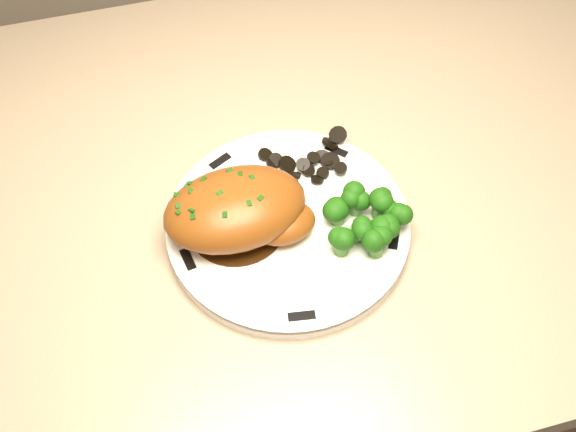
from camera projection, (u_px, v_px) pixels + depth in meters
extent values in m
cube|color=brown|center=(108.00, 391.00, 1.08)|extent=(1.93, 0.63, 0.83)
cube|color=tan|center=(22.00, 231.00, 0.73)|extent=(1.99, 0.66, 0.03)
cylinder|color=white|center=(288.00, 227.00, 0.71)|extent=(0.27, 0.27, 0.02)
cube|color=black|center=(336.00, 151.00, 0.75)|extent=(0.02, 0.02, 0.00)
cube|color=black|center=(220.00, 161.00, 0.75)|extent=(0.03, 0.02, 0.00)
cube|color=black|center=(188.00, 259.00, 0.68)|extent=(0.01, 0.03, 0.00)
cube|color=black|center=(302.00, 316.00, 0.64)|extent=(0.03, 0.01, 0.00)
cube|color=black|center=(394.00, 239.00, 0.69)|extent=(0.02, 0.03, 0.00)
cylinder|color=#341C09|center=(237.00, 225.00, 0.70)|extent=(0.10, 0.10, 0.00)
ellipsoid|color=brown|center=(235.00, 209.00, 0.68)|extent=(0.14, 0.10, 0.05)
ellipsoid|color=brown|center=(283.00, 223.00, 0.68)|extent=(0.07, 0.05, 0.03)
cube|color=#17430E|center=(189.00, 203.00, 0.66)|extent=(0.01, 0.00, 0.00)
cube|color=#17430E|center=(206.00, 196.00, 0.66)|extent=(0.01, 0.00, 0.00)
cube|color=#17430E|center=(223.00, 190.00, 0.66)|extent=(0.01, 0.00, 0.00)
cube|color=#17430E|center=(241.00, 186.00, 0.66)|extent=(0.01, 0.00, 0.00)
cube|color=#17430E|center=(258.00, 182.00, 0.66)|extent=(0.01, 0.00, 0.00)
cube|color=#17430E|center=(275.00, 180.00, 0.67)|extent=(0.01, 0.00, 0.00)
cylinder|color=black|center=(336.00, 160.00, 0.75)|extent=(0.01, 0.01, 0.01)
cylinder|color=black|center=(332.00, 153.00, 0.75)|extent=(0.02, 0.02, 0.01)
cylinder|color=black|center=(325.00, 148.00, 0.75)|extent=(0.02, 0.02, 0.01)
cylinder|color=black|center=(315.00, 151.00, 0.75)|extent=(0.02, 0.02, 0.01)
cylinder|color=black|center=(304.00, 150.00, 0.75)|extent=(0.02, 0.02, 0.01)
cylinder|color=black|center=(294.00, 151.00, 0.74)|extent=(0.02, 0.02, 0.01)
cylinder|color=black|center=(286.00, 160.00, 0.75)|extent=(0.02, 0.02, 0.01)
cylinder|color=black|center=(282.00, 164.00, 0.74)|extent=(0.02, 0.02, 0.00)
cylinder|color=black|center=(282.00, 168.00, 0.73)|extent=(0.02, 0.02, 0.01)
cylinder|color=black|center=(286.00, 177.00, 0.73)|extent=(0.03, 0.02, 0.02)
cylinder|color=black|center=(293.00, 178.00, 0.73)|extent=(0.03, 0.03, 0.01)
cylinder|color=black|center=(303.00, 178.00, 0.72)|extent=(0.03, 0.03, 0.01)
cylinder|color=black|center=(314.00, 180.00, 0.73)|extent=(0.02, 0.02, 0.01)
cylinder|color=black|center=(325.00, 175.00, 0.73)|extent=(0.03, 0.03, 0.01)
cylinder|color=black|center=(333.00, 168.00, 0.73)|extent=(0.03, 0.03, 0.02)
cylinder|color=black|center=(336.00, 166.00, 0.74)|extent=(0.03, 0.03, 0.02)
cylinder|color=#538B3B|center=(337.00, 216.00, 0.69)|extent=(0.01, 0.01, 0.02)
sphere|color=#0F3A08|center=(338.00, 208.00, 0.68)|extent=(0.02, 0.02, 0.02)
cylinder|color=#538B3B|center=(356.00, 206.00, 0.70)|extent=(0.01, 0.01, 0.02)
sphere|color=#0F3A08|center=(357.00, 198.00, 0.69)|extent=(0.02, 0.02, 0.02)
cylinder|color=#538B3B|center=(379.00, 210.00, 0.70)|extent=(0.01, 0.01, 0.02)
sphere|color=#0F3A08|center=(380.00, 202.00, 0.69)|extent=(0.02, 0.02, 0.02)
cylinder|color=#538B3B|center=(355.00, 234.00, 0.68)|extent=(0.01, 0.01, 0.02)
sphere|color=#0F3A08|center=(356.00, 226.00, 0.67)|extent=(0.02, 0.02, 0.02)
cylinder|color=#538B3B|center=(381.00, 231.00, 0.68)|extent=(0.01, 0.01, 0.02)
sphere|color=#0F3A08|center=(382.00, 224.00, 0.67)|extent=(0.02, 0.02, 0.02)
cylinder|color=#538B3B|center=(394.00, 219.00, 0.69)|extent=(0.01, 0.01, 0.02)
sphere|color=#0F3A08|center=(396.00, 211.00, 0.68)|extent=(0.02, 0.02, 0.02)
cylinder|color=#538B3B|center=(341.00, 246.00, 0.67)|extent=(0.01, 0.01, 0.02)
sphere|color=#0F3A08|center=(342.00, 239.00, 0.66)|extent=(0.02, 0.02, 0.02)
cylinder|color=#538B3B|center=(376.00, 248.00, 0.67)|extent=(0.01, 0.01, 0.02)
sphere|color=#0F3A08|center=(378.00, 241.00, 0.66)|extent=(0.02, 0.02, 0.02)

